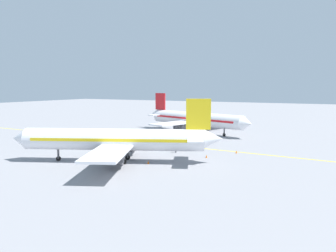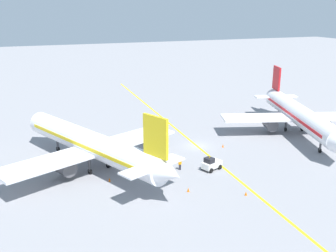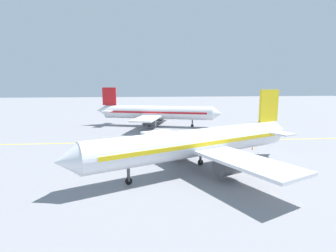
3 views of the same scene
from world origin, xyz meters
name	(u,v)px [view 1 (image 1 of 3)]	position (x,y,z in m)	size (l,w,h in m)	color
ground_plane	(156,144)	(0.00, 0.00, 0.00)	(400.00, 400.00, 0.00)	gray
apron_yellow_centreline	(156,144)	(0.00, 0.00, 0.00)	(0.40, 120.00, 0.01)	yellow
airplane_at_gate	(116,140)	(-18.36, -3.03, 3.71)	(27.74, 33.74, 10.60)	white
airplane_adjacent_stand	(194,119)	(20.35, -0.51, 3.71)	(28.25, 34.70, 10.60)	white
baggage_tug_white	(192,145)	(-2.43, -9.91, 0.90)	(3.34, 2.60, 2.11)	white
ground_crew_worker	(176,148)	(-6.70, -8.31, 0.91)	(0.57, 0.29, 1.68)	#23232D
traffic_cone_near_nose	(206,156)	(-8.46, -15.23, 0.28)	(0.32, 0.32, 0.55)	orange
traffic_cone_mid_apron	(172,141)	(3.84, -2.08, 0.28)	(0.32, 0.32, 0.55)	orange
traffic_cone_by_wingtip	(148,162)	(-17.18, -8.49, 0.28)	(0.32, 0.32, 0.55)	orange
traffic_cone_far_edge	(236,152)	(-2.11, -18.80, 0.28)	(0.32, 0.32, 0.55)	orange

